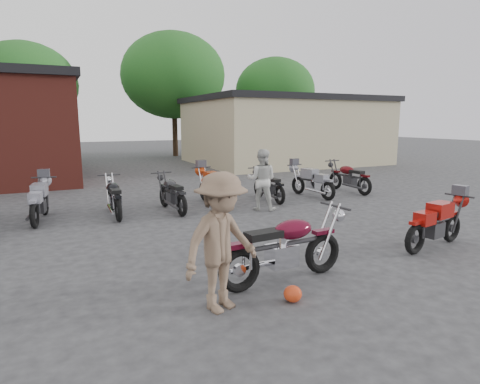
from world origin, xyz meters
name	(u,v)px	position (x,y,z in m)	size (l,w,h in m)	color
ground	(316,263)	(0.00, 0.00, 0.00)	(90.00, 90.00, 0.00)	#2F2F31
stucco_building	(283,133)	(8.50, 15.00, 1.75)	(10.00, 8.00, 3.50)	tan
tree_1	(27,99)	(-5.00, 22.00, 3.70)	(5.92, 5.92, 7.40)	#16531D
tree_2	(174,92)	(4.00, 22.00, 4.40)	(7.04, 7.04, 8.80)	#16531D
tree_3	(275,103)	(12.00, 22.00, 3.80)	(6.08, 6.08, 7.60)	#16531D
vintage_motorcycle	(286,243)	(-0.90, -0.45, 0.61)	(2.12, 0.70, 1.23)	#540A1D
sportbike	(436,221)	(2.61, -0.26, 0.53)	(1.83, 0.60, 1.06)	#A5130D
helmet	(293,294)	(-1.18, -1.10, 0.12)	(0.25, 0.25, 0.23)	red
person_light	(262,180)	(1.18, 4.15, 0.84)	(0.82, 0.64, 1.68)	silver
person_tan	(221,242)	(-2.14, -0.87, 0.91)	(1.17, 0.67, 1.81)	#785F4A
row_bike_1	(39,199)	(-4.34, 5.38, 0.55)	(1.89, 0.62, 1.10)	#92929F
row_bike_2	(114,195)	(-2.61, 5.17, 0.55)	(1.89, 0.62, 1.09)	black
row_bike_3	(172,192)	(-1.11, 5.04, 0.55)	(1.88, 0.62, 1.09)	black
row_bike_4	(214,185)	(0.24, 5.34, 0.57)	(1.98, 0.65, 1.15)	#C33A10
row_bike_5	(268,184)	(2.00, 5.22, 0.53)	(1.82, 0.60, 1.05)	black
row_bike_6	(312,180)	(3.55, 5.13, 0.55)	(1.89, 0.62, 1.09)	gray
row_bike_7	(349,176)	(5.24, 5.33, 0.57)	(1.97, 0.65, 1.14)	#4C090D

